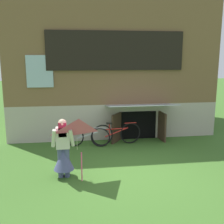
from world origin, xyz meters
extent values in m
plane|color=#386023|center=(0.00, 0.00, 0.00)|extent=(60.00, 60.00, 0.00)
cube|color=#ADA393|center=(0.00, 5.46, 0.66)|extent=(7.86, 4.93, 1.33)
cube|color=brown|center=(0.00, 5.46, 3.38)|extent=(7.86, 4.93, 4.10)
cube|color=black|center=(0.00, 2.96, 3.26)|extent=(4.86, 0.08, 1.36)
cube|color=#9EB7C6|center=(0.00, 2.98, 3.26)|extent=(4.70, 0.04, 1.24)
cube|color=#9EB7C6|center=(-2.65, 2.97, 2.56)|extent=(0.90, 0.06, 1.10)
cube|color=black|center=(0.84, 2.98, 0.53)|extent=(1.40, 0.03, 1.05)
cube|color=#3D2B1E|center=(-0.01, 2.70, 0.53)|extent=(0.45, 0.61, 1.05)
cube|color=#3D2B1E|center=(1.69, 2.70, 0.53)|extent=(0.12, 0.70, 1.05)
cube|color=#999EA8|center=(0.84, 2.45, 1.38)|extent=(2.45, 1.09, 0.18)
cylinder|color=#474C75|center=(-1.90, -0.04, 0.39)|extent=(0.14, 0.14, 0.78)
cylinder|color=#474C75|center=(-1.74, -0.04, 0.39)|extent=(0.14, 0.14, 0.78)
cone|color=#474C75|center=(-1.82, -0.04, 0.50)|extent=(0.52, 0.52, 0.58)
cube|color=beige|center=(-1.82, -0.04, 1.05)|extent=(0.34, 0.20, 0.55)
cylinder|color=beige|center=(-2.04, -0.14, 1.08)|extent=(0.17, 0.32, 0.51)
cylinder|color=beige|center=(-1.60, -0.14, 1.08)|extent=(0.17, 0.32, 0.51)
cube|color=maroon|center=(-1.82, -0.10, 1.28)|extent=(0.20, 0.08, 0.36)
sphere|color=#D8AD8E|center=(-1.82, -0.04, 1.43)|extent=(0.21, 0.21, 0.21)
pyramid|color=#E54C7F|center=(-1.41, -0.59, 1.26)|extent=(0.98, 0.80, 0.57)
cylinder|color=beige|center=(-1.47, -0.29, 0.95)|extent=(0.01, 0.58, 0.49)
cylinder|color=#E54C7F|center=(-1.37, -0.34, 0.38)|extent=(0.03, 0.03, 0.75)
torus|color=black|center=(0.45, 2.45, 0.38)|extent=(0.76, 0.14, 0.76)
torus|color=black|center=(-0.57, 2.32, 0.38)|extent=(0.76, 0.14, 0.76)
cylinder|color=red|center=(-0.06, 2.39, 0.57)|extent=(0.77, 0.13, 0.04)
cylinder|color=red|center=(-0.06, 2.39, 0.45)|extent=(0.84, 0.14, 0.31)
cylinder|color=red|center=(-0.32, 2.35, 0.57)|extent=(0.04, 0.04, 0.43)
cube|color=black|center=(-0.32, 2.35, 0.79)|extent=(0.20, 0.08, 0.05)
cylinder|color=red|center=(0.45, 2.45, 0.75)|extent=(0.44, 0.08, 0.03)
torus|color=black|center=(-0.65, 2.23, 0.34)|extent=(0.67, 0.19, 0.67)
torus|color=black|center=(-1.54, 2.42, 0.34)|extent=(0.67, 0.19, 0.67)
cylinder|color=#ADAFB5|center=(-1.09, 2.32, 0.51)|extent=(0.68, 0.18, 0.04)
cylinder|color=#ADAFB5|center=(-1.09, 2.32, 0.40)|extent=(0.74, 0.20, 0.27)
cylinder|color=#ADAFB5|center=(-1.32, 2.37, 0.51)|extent=(0.04, 0.04, 0.38)
cube|color=black|center=(-1.32, 2.37, 0.70)|extent=(0.20, 0.08, 0.05)
cylinder|color=#ADAFB5|center=(-0.65, 2.23, 0.67)|extent=(0.44, 0.12, 0.03)
camera|label=1|loc=(-1.52, -6.73, 3.06)|focal=43.69mm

